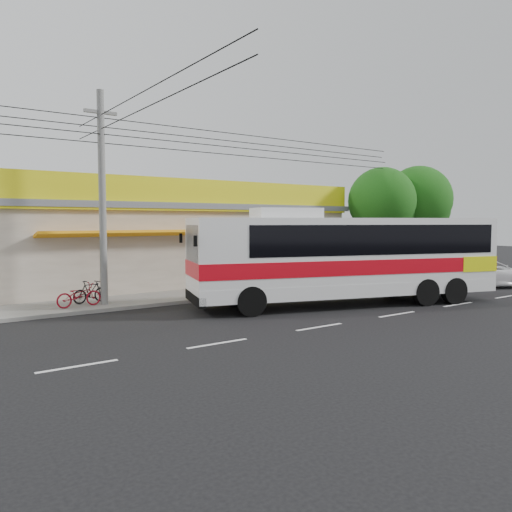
{
  "coord_description": "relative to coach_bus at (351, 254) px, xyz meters",
  "views": [
    {
      "loc": [
        -11.32,
        -14.93,
        3.58
      ],
      "look_at": [
        0.52,
        2.0,
        2.14
      ],
      "focal_mm": 35.0,
      "sensor_mm": 36.0,
      "label": 1
    }
  ],
  "objects": [
    {
      "name": "tree_near",
      "position": [
        8.9,
        5.87,
        2.49
      ],
      "size": [
        4.18,
        4.18,
        6.93
      ],
      "color": "#332114",
      "rests_on": "ground"
    },
    {
      "name": "motorbike_red",
      "position": [
        -9.98,
        5.22,
        -1.58
      ],
      "size": [
        1.87,
        0.83,
        0.95
      ],
      "primitive_type": "imported",
      "rotation": [
        0.0,
        0.0,
        1.69
      ],
      "color": "maroon",
      "rests_on": "sidewalk"
    },
    {
      "name": "tree_far",
      "position": [
        11.91,
        5.45,
        2.64
      ],
      "size": [
        4.32,
        4.32,
        7.16
      ],
      "color": "#332114",
      "rests_on": "ground"
    },
    {
      "name": "white_car",
      "position": [
        10.4,
        -0.16,
        -1.46
      ],
      "size": [
        5.9,
        4.34,
        1.49
      ],
      "primitive_type": "imported",
      "rotation": [
        0.0,
        0.0,
        1.18
      ],
      "color": "white",
      "rests_on": "ground"
    },
    {
      "name": "ground",
      "position": [
        -4.2,
        -0.17,
        -2.2
      ],
      "size": [
        120.0,
        120.0,
        0.0
      ],
      "primitive_type": "plane",
      "color": "black",
      "rests_on": "ground"
    },
    {
      "name": "storefront_building",
      "position": [
        -4.2,
        11.37,
        0.1
      ],
      "size": [
        22.6,
        9.2,
        5.7
      ],
      "color": "gray",
      "rests_on": "ground"
    },
    {
      "name": "coach_bus",
      "position": [
        0.0,
        0.0,
        0.0
      ],
      "size": [
        13.59,
        6.6,
        4.12
      ],
      "rotation": [
        0.0,
        0.0,
        -0.3
      ],
      "color": "silver",
      "rests_on": "ground"
    },
    {
      "name": "sidewalk",
      "position": [
        -4.2,
        5.83,
        -2.13
      ],
      "size": [
        30.0,
        3.2,
        0.15
      ],
      "primitive_type": "cube",
      "color": "slate",
      "rests_on": "ground"
    },
    {
      "name": "lane_markings",
      "position": [
        -4.2,
        -2.67,
        -2.2
      ],
      "size": [
        50.0,
        0.12,
        0.01
      ],
      "primitive_type": null,
      "color": "silver",
      "rests_on": "ground"
    },
    {
      "name": "utility_pole",
      "position": [
        -8.95,
        5.23,
        5.1
      ],
      "size": [
        34.0,
        14.0,
        8.85
      ],
      "color": "slate",
      "rests_on": "ground"
    },
    {
      "name": "motorbike_dark",
      "position": [
        -9.31,
        5.94,
        -1.58
      ],
      "size": [
        1.64,
        0.81,
        0.95
      ],
      "primitive_type": "imported",
      "rotation": [
        0.0,
        0.0,
        1.81
      ],
      "color": "black",
      "rests_on": "sidewalk"
    }
  ]
}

